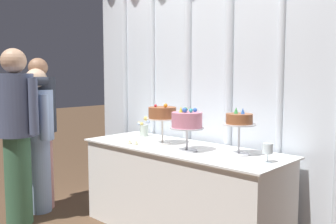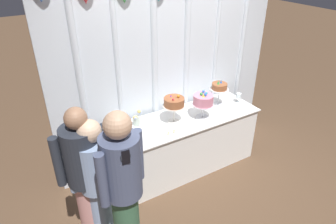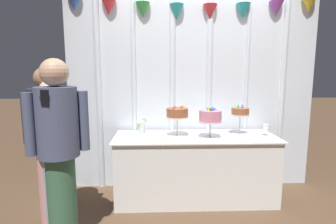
{
  "view_description": "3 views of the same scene",
  "coord_description": "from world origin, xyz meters",
  "views": [
    {
      "loc": [
        2.09,
        -2.3,
        1.4
      ],
      "look_at": [
        -0.17,
        0.12,
        1.07
      ],
      "focal_mm": 39.79,
      "sensor_mm": 36.0,
      "label": 1
    },
    {
      "loc": [
        -1.95,
        -2.65,
        2.76
      ],
      "look_at": [
        -0.21,
        0.25,
        0.85
      ],
      "focal_mm": 32.47,
      "sensor_mm": 36.0,
      "label": 2
    },
    {
      "loc": [
        -0.44,
        -2.99,
        1.55
      ],
      "look_at": [
        -0.33,
        0.09,
        1.07
      ],
      "focal_mm": 28.86,
      "sensor_mm": 36.0,
      "label": 3
    }
  ],
  "objects": [
    {
      "name": "tealight_far_left",
      "position": [
        -0.42,
        -0.11,
        0.79
      ],
      "size": [
        0.04,
        0.04,
        0.03
      ],
      "color": "beige",
      "rests_on": "cake_table"
    },
    {
      "name": "guest_man_dark_suit",
      "position": [
        -1.27,
        -0.77,
        0.9
      ],
      "size": [
        0.48,
        0.44,
        1.65
      ],
      "color": "#3D6B4C",
      "rests_on": "ground_plane"
    },
    {
      "name": "cake_display_center",
      "position": [
        0.15,
        -0.0,
        1.03
      ],
      "size": [
        0.28,
        0.28,
        0.37
      ],
      "color": "silver",
      "rests_on": "cake_table"
    },
    {
      "name": "guest_man_pink_jacket",
      "position": [
        -1.42,
        -0.48,
        0.8
      ],
      "size": [
        0.48,
        0.36,
        1.47
      ],
      "color": "#93ADD6",
      "rests_on": "ground_plane"
    },
    {
      "name": "cake_display_leftmost",
      "position": [
        -0.22,
        0.1,
        1.05
      ],
      "size": [
        0.28,
        0.28,
        0.37
      ],
      "color": "silver",
      "rests_on": "cake_table"
    },
    {
      "name": "draped_curtain",
      "position": [
        -0.01,
        0.51,
        1.46
      ],
      "size": [
        3.19,
        0.18,
        2.74
      ],
      "color": "silver",
      "rests_on": "ground_plane"
    },
    {
      "name": "wine_glass",
      "position": [
        0.83,
        0.08,
        0.88
      ],
      "size": [
        0.07,
        0.07,
        0.14
      ],
      "color": "silver",
      "rests_on": "cake_table"
    },
    {
      "name": "cake_table",
      "position": [
        0.0,
        0.1,
        0.39
      ],
      "size": [
        1.91,
        0.68,
        0.78
      ],
      "color": "white",
      "rests_on": "ground_plane"
    },
    {
      "name": "guest_girl_blue_dress",
      "position": [
        -1.5,
        -0.42,
        0.87
      ],
      "size": [
        0.5,
        0.72,
        1.58
      ],
      "color": "#D6938E",
      "rests_on": "ground_plane"
    },
    {
      "name": "cake_display_rightmost",
      "position": [
        0.54,
        0.17,
        1.04
      ],
      "size": [
        0.26,
        0.26,
        0.37
      ],
      "color": "silver",
      "rests_on": "cake_table"
    },
    {
      "name": "flower_vase",
      "position": [
        -0.64,
        0.27,
        0.86
      ],
      "size": [
        0.13,
        0.1,
        0.21
      ],
      "color": "#B2C1B2",
      "rests_on": "cake_table"
    },
    {
      "name": "tealight_near_left",
      "position": [
        -0.34,
        -0.11,
        0.79
      ],
      "size": [
        0.04,
        0.04,
        0.04
      ],
      "color": "beige",
      "rests_on": "cake_table"
    }
  ]
}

